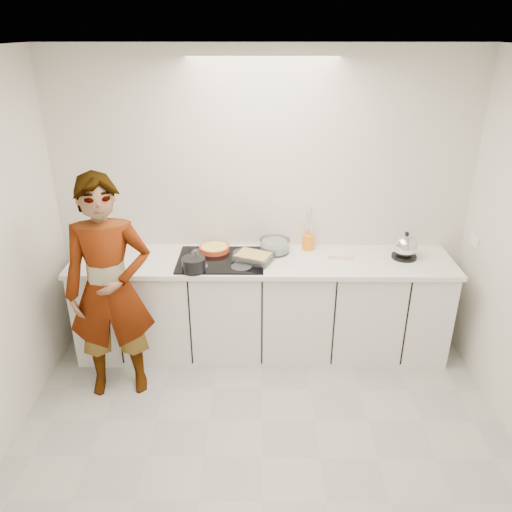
{
  "coord_description": "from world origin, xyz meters",
  "views": [
    {
      "loc": [
        -0.02,
        -2.54,
        2.71
      ],
      "look_at": [
        -0.05,
        1.05,
        1.05
      ],
      "focal_mm": 35.0,
      "sensor_mm": 36.0,
      "label": 1
    }
  ],
  "objects_px": {
    "saucepan": "(194,264)",
    "cook": "(110,290)",
    "hob": "(221,260)",
    "kettle": "(405,247)",
    "baking_dish": "(253,257)",
    "mixing_bowl": "(275,246)",
    "tart_dish": "(214,248)",
    "utensil_crock": "(308,242)"
  },
  "relations": [
    {
      "from": "saucepan",
      "to": "cook",
      "type": "height_order",
      "value": "cook"
    },
    {
      "from": "tart_dish",
      "to": "saucepan",
      "type": "height_order",
      "value": "saucepan"
    },
    {
      "from": "mixing_bowl",
      "to": "kettle",
      "type": "bearing_deg",
      "value": -5.62
    },
    {
      "from": "kettle",
      "to": "saucepan",
      "type": "bearing_deg",
      "value": -171.07
    },
    {
      "from": "tart_dish",
      "to": "cook",
      "type": "bearing_deg",
      "value": -137.45
    },
    {
      "from": "hob",
      "to": "kettle",
      "type": "distance_m",
      "value": 1.57
    },
    {
      "from": "tart_dish",
      "to": "hob",
      "type": "bearing_deg",
      "value": -68.62
    },
    {
      "from": "kettle",
      "to": "cook",
      "type": "relative_size",
      "value": 0.15
    },
    {
      "from": "kettle",
      "to": "cook",
      "type": "bearing_deg",
      "value": -166.39
    },
    {
      "from": "tart_dish",
      "to": "cook",
      "type": "distance_m",
      "value": 1.0
    },
    {
      "from": "saucepan",
      "to": "cook",
      "type": "xyz_separation_m",
      "value": [
        -0.6,
        -0.3,
        -0.08
      ]
    },
    {
      "from": "hob",
      "to": "saucepan",
      "type": "height_order",
      "value": "saucepan"
    },
    {
      "from": "kettle",
      "to": "utensil_crock",
      "type": "distance_m",
      "value": 0.83
    },
    {
      "from": "kettle",
      "to": "cook",
      "type": "distance_m",
      "value": 2.44
    },
    {
      "from": "baking_dish",
      "to": "cook",
      "type": "xyz_separation_m",
      "value": [
        -1.08,
        -0.48,
        -0.06
      ]
    },
    {
      "from": "kettle",
      "to": "tart_dish",
      "type": "bearing_deg",
      "value": 176.37
    },
    {
      "from": "kettle",
      "to": "mixing_bowl",
      "type": "bearing_deg",
      "value": 174.38
    },
    {
      "from": "hob",
      "to": "baking_dish",
      "type": "bearing_deg",
      "value": -4.84
    },
    {
      "from": "tart_dish",
      "to": "mixing_bowl",
      "type": "relative_size",
      "value": 1.18
    },
    {
      "from": "tart_dish",
      "to": "utensil_crock",
      "type": "xyz_separation_m",
      "value": [
        0.82,
        0.08,
        0.03
      ]
    },
    {
      "from": "tart_dish",
      "to": "kettle",
      "type": "height_order",
      "value": "kettle"
    },
    {
      "from": "mixing_bowl",
      "to": "baking_dish",
      "type": "bearing_deg",
      "value": -132.45
    },
    {
      "from": "cook",
      "to": "utensil_crock",
      "type": "bearing_deg",
      "value": 16.27
    },
    {
      "from": "tart_dish",
      "to": "baking_dish",
      "type": "bearing_deg",
      "value": -29.48
    },
    {
      "from": "tart_dish",
      "to": "cook",
      "type": "relative_size",
      "value": 0.19
    },
    {
      "from": "utensil_crock",
      "to": "cook",
      "type": "distance_m",
      "value": 1.73
    },
    {
      "from": "saucepan",
      "to": "baking_dish",
      "type": "height_order",
      "value": "saucepan"
    },
    {
      "from": "baking_dish",
      "to": "hob",
      "type": "bearing_deg",
      "value": 175.16
    },
    {
      "from": "saucepan",
      "to": "hob",
      "type": "bearing_deg",
      "value": 46.38
    },
    {
      "from": "hob",
      "to": "mixing_bowl",
      "type": "bearing_deg",
      "value": 20.98
    },
    {
      "from": "tart_dish",
      "to": "baking_dish",
      "type": "distance_m",
      "value": 0.39
    },
    {
      "from": "saucepan",
      "to": "utensil_crock",
      "type": "relative_size",
      "value": 1.78
    },
    {
      "from": "hob",
      "to": "baking_dish",
      "type": "height_order",
      "value": "baking_dish"
    },
    {
      "from": "mixing_bowl",
      "to": "tart_dish",
      "type": "bearing_deg",
      "value": -179.42
    },
    {
      "from": "tart_dish",
      "to": "mixing_bowl",
      "type": "xyz_separation_m",
      "value": [
        0.53,
        0.01,
        0.02
      ]
    },
    {
      "from": "baking_dish",
      "to": "kettle",
      "type": "relative_size",
      "value": 1.35
    },
    {
      "from": "saucepan",
      "to": "mixing_bowl",
      "type": "relative_size",
      "value": 0.82
    },
    {
      "from": "tart_dish",
      "to": "mixing_bowl",
      "type": "bearing_deg",
      "value": 0.58
    },
    {
      "from": "cook",
      "to": "mixing_bowl",
      "type": "bearing_deg",
      "value": 18.86
    },
    {
      "from": "hob",
      "to": "kettle",
      "type": "relative_size",
      "value": 2.65
    },
    {
      "from": "mixing_bowl",
      "to": "utensil_crock",
      "type": "height_order",
      "value": "utensil_crock"
    },
    {
      "from": "utensil_crock",
      "to": "cook",
      "type": "xyz_separation_m",
      "value": [
        -1.56,
        -0.75,
        -0.08
      ]
    }
  ]
}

